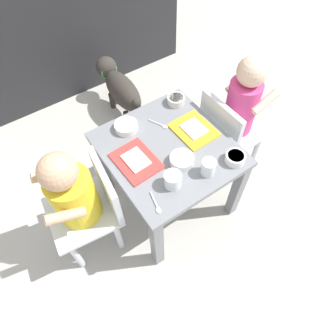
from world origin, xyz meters
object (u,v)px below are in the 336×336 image
object	(u,v)px
veggie_bowl_far	(181,160)
veggie_bowl_near	(235,158)
seated_child_right	(239,108)
cereal_bowl_left_side	(126,126)
seated_child_left	(76,195)
spoon_by_right_tray	(160,125)
food_tray_right	(194,129)
dining_table	(168,159)
cereal_bowl_right_side	(176,100)
food_tray_left	(136,161)
spoon_by_left_tray	(156,205)
water_cup_left	(173,180)
dog	(120,87)
water_cup_right	(208,168)

from	to	relation	value
veggie_bowl_far	veggie_bowl_near	distance (m)	0.22
seated_child_right	cereal_bowl_left_side	xyz separation A→B (m)	(-0.51, 0.19, 0.02)
seated_child_left	spoon_by_right_tray	xyz separation A→B (m)	(0.47, 0.11, 0.02)
food_tray_right	veggie_bowl_near	distance (m)	0.23
seated_child_left	veggie_bowl_far	size ratio (longest dim) A/B	6.70
seated_child_left	veggie_bowl_near	distance (m)	0.65
dining_table	spoon_by_right_tray	size ratio (longest dim) A/B	5.83
dining_table	seated_child_left	size ratio (longest dim) A/B	0.83
cereal_bowl_right_side	seated_child_right	bearing A→B (deg)	-40.32
food_tray_left	spoon_by_left_tray	xyz separation A→B (m)	(-0.04, -0.22, -0.00)
veggie_bowl_near	spoon_by_right_tray	xyz separation A→B (m)	(-0.14, 0.34, -0.02)
dining_table	veggie_bowl_near	xyz separation A→B (m)	(0.19, -0.21, 0.10)
water_cup_left	spoon_by_right_tray	xyz separation A→B (m)	(0.14, 0.29, -0.02)
food_tray_left	veggie_bowl_far	size ratio (longest dim) A/B	2.06
food_tray_right	spoon_by_right_tray	xyz separation A→B (m)	(-0.10, 0.11, -0.00)
dining_table	water_cup_left	distance (m)	0.21
food_tray_left	veggie_bowl_far	bearing A→B (deg)	-37.14
veggie_bowl_near	food_tray_left	bearing A→B (deg)	145.71
seated_child_left	veggie_bowl_near	xyz separation A→B (m)	(0.61, -0.23, 0.04)
dining_table	veggie_bowl_far	xyz separation A→B (m)	(-0.00, -0.10, 0.10)
dog	dining_table	bearing A→B (deg)	-100.98
water_cup_left	water_cup_right	xyz separation A→B (m)	(0.15, -0.03, 0.00)
dining_table	food_tray_right	world-z (taller)	food_tray_right
seated_child_right	water_cup_right	world-z (taller)	seated_child_right
dog	spoon_by_right_tray	size ratio (longest dim) A/B	5.10
food_tray_right	spoon_by_right_tray	size ratio (longest dim) A/B	2.05
food_tray_right	veggie_bowl_near	xyz separation A→B (m)	(0.03, -0.23, 0.01)
seated_child_left	spoon_by_right_tray	distance (m)	0.48
dog	cereal_bowl_right_side	bearing A→B (deg)	-85.11
food_tray_left	spoon_by_left_tray	distance (m)	0.22
seated_child_left	cereal_bowl_right_side	size ratio (longest dim) A/B	7.97
spoon_by_left_tray	cereal_bowl_right_side	bearing A→B (deg)	46.68
food_tray_right	veggie_bowl_near	world-z (taller)	veggie_bowl_near
cereal_bowl_left_side	cereal_bowl_right_side	bearing A→B (deg)	2.05
dog	spoon_by_right_tray	world-z (taller)	spoon_by_right_tray
veggie_bowl_far	spoon_by_left_tray	bearing A→B (deg)	-151.78
spoon_by_left_tray	spoon_by_right_tray	size ratio (longest dim) A/B	1.05
dining_table	cereal_bowl_right_side	bearing A→B (deg)	47.30
food_tray_right	cereal_bowl_left_side	distance (m)	0.30
seated_child_left	food_tray_left	bearing A→B (deg)	-1.05
cereal_bowl_left_side	veggie_bowl_far	bearing A→B (deg)	-72.91
food_tray_right	dining_table	bearing A→B (deg)	-174.65
veggie_bowl_near	food_tray_right	bearing A→B (deg)	98.67
spoon_by_left_tray	water_cup_right	bearing A→B (deg)	1.37
water_cup_right	cereal_bowl_left_side	world-z (taller)	water_cup_right
veggie_bowl_far	spoon_by_right_tray	world-z (taller)	veggie_bowl_far
water_cup_left	spoon_by_right_tray	distance (m)	0.32
dining_table	seated_child_right	bearing A→B (deg)	0.98
spoon_by_left_tray	spoon_by_right_tray	distance (m)	0.41
dining_table	food_tray_left	xyz separation A→B (m)	(-0.15, 0.01, 0.09)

